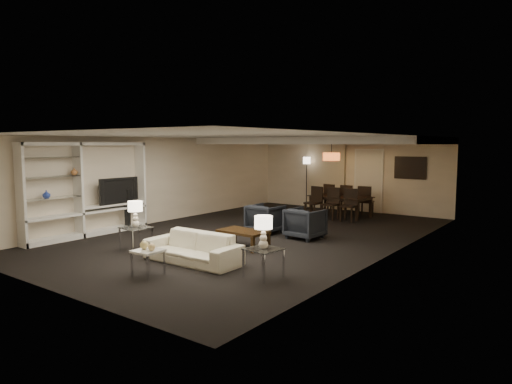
{
  "coord_description": "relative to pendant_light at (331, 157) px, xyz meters",
  "views": [
    {
      "loc": [
        6.81,
        -9.19,
        2.3
      ],
      "look_at": [
        0.0,
        0.0,
        1.1
      ],
      "focal_mm": 32.0,
      "sensor_mm": 36.0,
      "label": 1
    }
  ],
  "objects": [
    {
      "name": "floor",
      "position": [
        -0.3,
        -3.5,
        -1.92
      ],
      "size": [
        11.0,
        11.0,
        0.0
      ],
      "primitive_type": "plane",
      "color": "black",
      "rests_on": "ground"
    },
    {
      "name": "ceiling",
      "position": [
        -0.3,
        -3.5,
        0.58
      ],
      "size": [
        7.0,
        11.0,
        0.02
      ],
      "primitive_type": "cube",
      "color": "silver",
      "rests_on": "ground"
    },
    {
      "name": "wall_back",
      "position": [
        -0.3,
        2.0,
        -0.67
      ],
      "size": [
        7.0,
        0.02,
        2.5
      ],
      "primitive_type": "cube",
      "color": "beige",
      "rests_on": "ground"
    },
    {
      "name": "wall_front",
      "position": [
        -0.3,
        -9.0,
        -0.67
      ],
      "size": [
        7.0,
        0.02,
        2.5
      ],
      "primitive_type": "cube",
      "color": "beige",
      "rests_on": "ground"
    },
    {
      "name": "wall_left",
      "position": [
        -3.8,
        -3.5,
        -0.67
      ],
      "size": [
        0.02,
        11.0,
        2.5
      ],
      "primitive_type": "cube",
      "color": "beige",
      "rests_on": "ground"
    },
    {
      "name": "wall_right",
      "position": [
        3.2,
        -3.5,
        -0.67
      ],
      "size": [
        0.02,
        11.0,
        2.5
      ],
      "primitive_type": "cube",
      "color": "beige",
      "rests_on": "ground"
    },
    {
      "name": "ceiling_soffit",
      "position": [
        -0.3,
        0.0,
        0.48
      ],
      "size": [
        7.0,
        4.0,
        0.2
      ],
      "primitive_type": "cube",
      "color": "silver",
      "rests_on": "ceiling"
    },
    {
      "name": "curtains",
      "position": [
        -1.2,
        1.92,
        -0.72
      ],
      "size": [
        1.5,
        0.12,
        2.4
      ],
      "primitive_type": "cube",
      "color": "beige",
      "rests_on": "wall_back"
    },
    {
      "name": "door",
      "position": [
        0.4,
        1.97,
        -0.87
      ],
      "size": [
        0.9,
        0.05,
        2.1
      ],
      "primitive_type": "cube",
      "color": "silver",
      "rests_on": "wall_back"
    },
    {
      "name": "painting",
      "position": [
        1.8,
        1.96,
        -0.37
      ],
      "size": [
        0.95,
        0.04,
        0.65
      ],
      "primitive_type": "cube",
      "color": "#142D38",
      "rests_on": "wall_back"
    },
    {
      "name": "media_unit",
      "position": [
        -3.61,
        -6.1,
        -0.74
      ],
      "size": [
        0.38,
        3.4,
        2.35
      ],
      "primitive_type": null,
      "color": "white",
      "rests_on": "wall_left"
    },
    {
      "name": "pendant_light",
      "position": [
        0.0,
        0.0,
        0.0
      ],
      "size": [
        0.52,
        0.52,
        0.24
      ],
      "primitive_type": "cylinder",
      "color": "#D8591E",
      "rests_on": "ceiling_soffit"
    },
    {
      "name": "sofa",
      "position": [
        0.33,
        -6.42,
        -1.63
      ],
      "size": [
        2.02,
        0.82,
        0.59
      ],
      "primitive_type": "imported",
      "rotation": [
        0.0,
        0.0,
        0.02
      ],
      "color": "beige",
      "rests_on": "floor"
    },
    {
      "name": "coffee_table",
      "position": [
        0.33,
        -4.82,
        -1.72
      ],
      "size": [
        1.13,
        0.69,
        0.39
      ],
      "primitive_type": null,
      "rotation": [
        0.0,
        0.0,
        -0.04
      ],
      "color": "black",
      "rests_on": "floor"
    },
    {
      "name": "armchair_left",
      "position": [
        -0.27,
        -3.12,
        -1.55
      ],
      "size": [
        0.81,
        0.84,
        0.75
      ],
      "primitive_type": "imported",
      "rotation": [
        0.0,
        0.0,
        3.12
      ],
      "color": "black",
      "rests_on": "floor"
    },
    {
      "name": "armchair_right",
      "position": [
        0.93,
        -3.12,
        -1.55
      ],
      "size": [
        0.87,
        0.89,
        0.75
      ],
      "primitive_type": "imported",
      "rotation": [
        0.0,
        0.0,
        3.05
      ],
      "color": "black",
      "rests_on": "floor"
    },
    {
      "name": "side_table_left",
      "position": [
        -1.37,
        -6.42,
        -1.66
      ],
      "size": [
        0.6,
        0.6,
        0.51
      ],
      "primitive_type": null,
      "rotation": [
        0.0,
        0.0,
        -0.1
      ],
      "color": "white",
      "rests_on": "floor"
    },
    {
      "name": "side_table_right",
      "position": [
        2.03,
        -6.42,
        -1.66
      ],
      "size": [
        0.62,
        0.62,
        0.51
      ],
      "primitive_type": null,
      "rotation": [
        0.0,
        0.0,
        -0.14
      ],
      "color": "silver",
      "rests_on": "floor"
    },
    {
      "name": "table_lamp_left",
      "position": [
        -1.37,
        -6.42,
        -1.12
      ],
      "size": [
        0.35,
        0.35,
        0.57
      ],
      "primitive_type": null,
      "rotation": [
        0.0,
        0.0,
        -0.14
      ],
      "color": "white",
      "rests_on": "side_table_left"
    },
    {
      "name": "table_lamp_right",
      "position": [
        2.03,
        -6.42,
        -1.12
      ],
      "size": [
        0.35,
        0.35,
        0.57
      ],
      "primitive_type": null,
      "rotation": [
        0.0,
        0.0,
        0.12
      ],
      "color": "beige",
      "rests_on": "side_table_right"
    },
    {
      "name": "marble_table",
      "position": [
        0.33,
        -7.52,
        -1.69
      ],
      "size": [
        0.48,
        0.48,
        0.46
      ],
      "primitive_type": null,
      "rotation": [
        0.0,
        0.0,
        0.04
      ],
      "color": "silver",
      "rests_on": "floor"
    },
    {
      "name": "gold_gourd_a",
      "position": [
        0.23,
        -7.52,
        -1.39
      ],
      "size": [
        0.15,
        0.15,
        0.15
      ],
      "primitive_type": "sphere",
      "color": "#DEC775",
      "rests_on": "marble_table"
    },
    {
      "name": "gold_gourd_b",
      "position": [
        0.43,
        -7.52,
        -1.4
      ],
      "size": [
        0.13,
        0.13,
        0.13
      ],
      "primitive_type": "sphere",
      "color": "#EEC77E",
      "rests_on": "marble_table"
    },
    {
      "name": "television",
      "position": [
        -3.58,
        -5.28,
        -0.83
      ],
      "size": [
        1.18,
        0.15,
        0.68
      ],
      "primitive_type": "imported",
      "rotation": [
        0.0,
        0.0,
        1.57
      ],
      "color": "black",
      "rests_on": "media_unit"
    },
    {
      "name": "vase_blue",
      "position": [
        -3.61,
        -7.17,
        -0.77
      ],
      "size": [
        0.18,
        0.18,
        0.18
      ],
      "primitive_type": "imported",
      "color": "#2740AC",
      "rests_on": "media_unit"
    },
    {
      "name": "vase_amber",
      "position": [
        -3.61,
        -6.45,
        -0.27
      ],
      "size": [
        0.17,
        0.17,
        0.17
      ],
      "primitive_type": "imported",
      "color": "#BA743E",
      "rests_on": "media_unit"
    },
    {
      "name": "floor_speaker",
      "position": [
        -3.5,
        -5.0,
        -1.37
      ],
      "size": [
        0.16,
        0.16,
        1.11
      ],
      "primitive_type": "cube",
      "rotation": [
        0.0,
        0.0,
        0.4
      ],
      "color": "black",
      "rests_on": "floor"
    },
    {
      "name": "dining_table",
      "position": [
        0.11,
        0.42,
        -1.59
      ],
      "size": [
        1.95,
        1.19,
        0.66
      ],
      "primitive_type": "imported",
      "rotation": [
        0.0,
        0.0,
        -0.08
      ],
      "color": "black",
      "rests_on": "floor"
    },
    {
      "name": "chair_nl",
      "position": [
        -0.49,
        -0.23,
        -1.43
      ],
      "size": [
        0.5,
        0.5,
        0.98
      ],
      "primitive_type": null,
      "rotation": [
        0.0,
        0.0,
        -0.12
      ],
      "color": "black",
      "rests_on": "floor"
    },
    {
      "name": "chair_nm",
      "position": [
        0.11,
        -0.23,
        -1.43
      ],
      "size": [
        0.45,
        0.45,
        0.98
      ],
      "primitive_type": null,
      "rotation": [
        0.0,
        0.0,
        0.0
      ],
      "color": "black",
      "rests_on": "floor"
    },
    {
      "name": "chair_nr",
      "position": [
        0.71,
        -0.23,
        -1.43
      ],
      "size": [
        0.47,
        0.47,
        0.98
      ],
      "primitive_type": null,
      "rotation": [
        0.0,
        0.0,
        0.05
      ],
      "color": "black",
      "rests_on": "floor"
    },
    {
      "name": "chair_fl",
      "position": [
        -0.49,
        1.07,
        -1.43
      ],
      "size": [
        0.51,
        0.51,
        0.98
      ],
      "primitive_type": null,
      "rotation": [
        0.0,
        0.0,
        3.01
      ],
      "color": "black",
      "rests_on": "floor"
    },
    {
      "name": "chair_fm",
      "position": [
        0.11,
        1.07,
        -1.43
      ],
      "size": [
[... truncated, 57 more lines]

